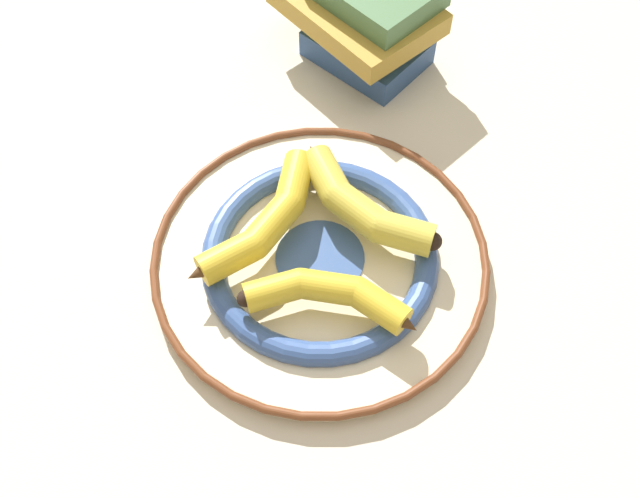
# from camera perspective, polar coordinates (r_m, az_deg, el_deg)

# --- Properties ---
(ground_plane) EXTENTS (2.80, 2.80, 0.00)m
(ground_plane) POSITION_cam_1_polar(r_m,az_deg,el_deg) (0.85, 1.04, -2.54)
(ground_plane) COLOR beige
(decorative_bowl) EXTENTS (0.39, 0.39, 0.03)m
(decorative_bowl) POSITION_cam_1_polar(r_m,az_deg,el_deg) (0.85, -0.00, -0.74)
(decorative_bowl) COLOR beige
(decorative_bowl) RESTS_ON ground_plane
(banana_a) EXTENTS (0.22, 0.08, 0.04)m
(banana_a) POSITION_cam_1_polar(r_m,az_deg,el_deg) (0.84, -4.27, 2.02)
(banana_a) COLOR gold
(banana_a) RESTS_ON decorative_bowl
(banana_b) EXTENTS (0.09, 0.20, 0.04)m
(banana_b) POSITION_cam_1_polar(r_m,az_deg,el_deg) (0.85, 3.01, 3.40)
(banana_b) COLOR gold
(banana_b) RESTS_ON decorative_bowl
(banana_c) EXTENTS (0.09, 0.19, 0.03)m
(banana_c) POSITION_cam_1_polar(r_m,az_deg,el_deg) (0.79, 0.81, -3.52)
(banana_c) COLOR gold
(banana_c) RESTS_ON decorative_bowl
(book_stack) EXTENTS (0.21, 0.24, 0.13)m
(book_stack) POSITION_cam_1_polar(r_m,az_deg,el_deg) (1.04, 3.35, 17.31)
(book_stack) COLOR #2D4C84
(book_stack) RESTS_ON ground_plane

